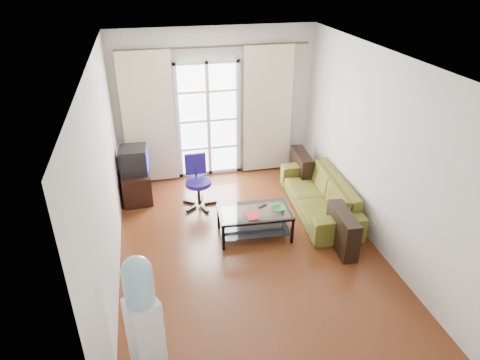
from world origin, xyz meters
name	(u,v)px	position (x,y,z in m)	size (l,w,h in m)	color
floor	(250,251)	(0.00, 0.00, 0.00)	(5.20, 5.20, 0.00)	#5C2D15
ceiling	(252,59)	(0.00, 0.00, 2.70)	(5.20, 5.20, 0.00)	white
wall_back	(216,104)	(0.00, 2.60, 1.35)	(3.60, 0.02, 2.70)	silver
wall_front	(335,314)	(0.00, -2.60, 1.35)	(3.60, 0.02, 2.70)	silver
wall_left	(105,181)	(-1.80, 0.00, 1.35)	(0.02, 5.20, 2.70)	silver
wall_right	(379,153)	(1.80, 0.00, 1.35)	(0.02, 5.20, 2.70)	silver
french_door	(208,120)	(-0.15, 2.54, 1.07)	(1.16, 0.06, 2.15)	white
curtain_rod	(215,46)	(0.00, 2.50, 2.38)	(0.04, 0.04, 3.30)	#4C3F2D
curtain_left	(149,120)	(-1.20, 2.48, 1.20)	(0.90, 0.07, 2.35)	beige
curtain_right	(268,111)	(0.95, 2.48, 1.20)	(0.90, 0.07, 2.35)	beige
radiator	(259,154)	(0.80, 2.50, 0.33)	(0.64, 0.12, 0.64)	#9F9FA1
sofa	(319,195)	(1.36, 0.82, 0.29)	(0.91, 2.06, 0.59)	olive
coffee_table	(254,220)	(0.16, 0.36, 0.28)	(1.10, 0.67, 0.43)	silver
bowl	(278,209)	(0.50, 0.31, 0.46)	(0.25, 0.25, 0.05)	#318831
book	(247,217)	(0.00, 0.22, 0.44)	(0.17, 0.23, 0.02)	maroon
remote	(263,206)	(0.31, 0.46, 0.44)	(0.14, 0.04, 0.02)	black
tv_stand	(136,185)	(-1.54, 1.87, 0.26)	(0.47, 0.71, 0.52)	black
crt_tv	(133,160)	(-1.53, 1.89, 0.73)	(0.49, 0.48, 0.43)	black
task_chair	(198,191)	(-0.53, 1.43, 0.26)	(0.62, 0.62, 0.87)	black
water_cooler	(143,315)	(-1.46, -1.65, 0.74)	(0.38, 0.38, 1.41)	silver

